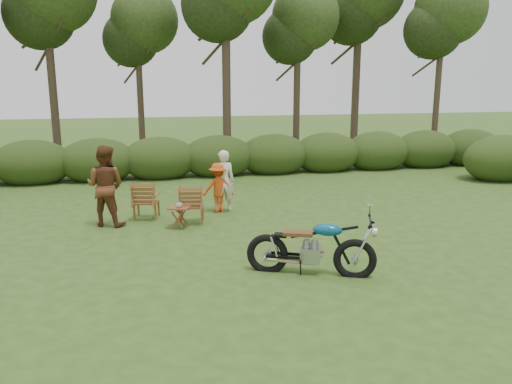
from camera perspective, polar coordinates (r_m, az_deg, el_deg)
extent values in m
plane|color=#2A4818|center=(8.97, 5.11, -8.18)|extent=(80.00, 80.00, 0.00)
cylinder|color=#392B1F|center=(19.26, -22.37, 12.83)|extent=(0.28, 0.28, 7.20)
sphere|color=#223815|center=(19.44, -22.94, 19.42)|extent=(2.88, 2.88, 2.88)
cylinder|color=#392B1F|center=(20.15, -13.16, 12.08)|extent=(0.24, 0.24, 6.30)
sphere|color=#223815|center=(20.25, -13.44, 17.63)|extent=(2.52, 2.52, 2.52)
cylinder|color=#392B1F|center=(18.25, -3.43, 14.49)|extent=(0.30, 0.30, 7.65)
cylinder|color=#392B1F|center=(20.04, 4.71, 12.61)|extent=(0.26, 0.26, 6.48)
sphere|color=#223815|center=(20.15, 4.81, 18.35)|extent=(2.59, 2.59, 2.59)
cylinder|color=#392B1F|center=(22.18, 11.45, 14.25)|extent=(0.32, 0.32, 7.92)
sphere|color=#223815|center=(22.40, 11.73, 20.55)|extent=(3.17, 3.17, 3.17)
cylinder|color=#392B1F|center=(21.44, 20.14, 12.38)|extent=(0.24, 0.24, 6.84)
sphere|color=#223815|center=(21.57, 20.58, 18.02)|extent=(2.74, 2.74, 2.74)
ellipsoid|color=#233B15|center=(17.45, -24.20, 3.00)|extent=(2.52, 1.68, 1.51)
ellipsoid|color=#233B15|center=(17.18, -17.64, 3.38)|extent=(2.52, 1.68, 1.51)
ellipsoid|color=#233B15|center=(17.15, -10.96, 3.72)|extent=(2.52, 1.68, 1.51)
ellipsoid|color=#233B15|center=(17.35, -4.34, 4.01)|extent=(2.52, 1.68, 1.51)
ellipsoid|color=#233B15|center=(17.78, 2.06, 4.24)|extent=(2.52, 1.68, 1.51)
ellipsoid|color=#233B15|center=(18.41, 8.08, 4.40)|extent=(2.52, 1.68, 1.51)
ellipsoid|color=#233B15|center=(19.23, 13.66, 4.51)|extent=(2.52, 1.68, 1.51)
ellipsoid|color=#233B15|center=(20.21, 18.73, 4.58)|extent=(2.52, 1.68, 1.51)
ellipsoid|color=#233B15|center=(21.34, 23.30, 4.60)|extent=(2.52, 1.68, 1.51)
ellipsoid|color=#233B15|center=(18.39, 26.33, 3.37)|extent=(2.70, 1.80, 1.62)
imported|color=beige|center=(11.00, -8.78, -1.49)|extent=(0.17, 0.17, 0.11)
imported|color=beige|center=(12.53, -3.71, -2.18)|extent=(0.58, 0.40, 1.54)
imported|color=#5B301A|center=(11.78, -16.57, -3.63)|extent=(1.08, 0.98, 1.81)
imported|color=#B84311|center=(12.47, -4.31, -2.26)|extent=(0.85, 0.55, 1.23)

